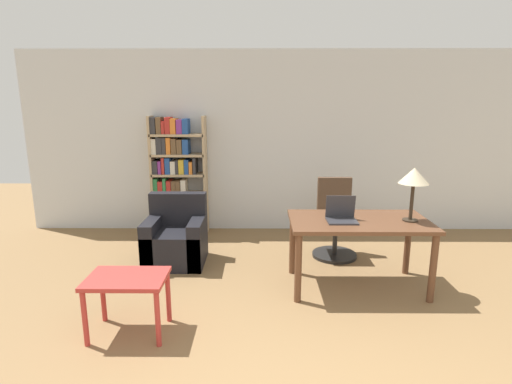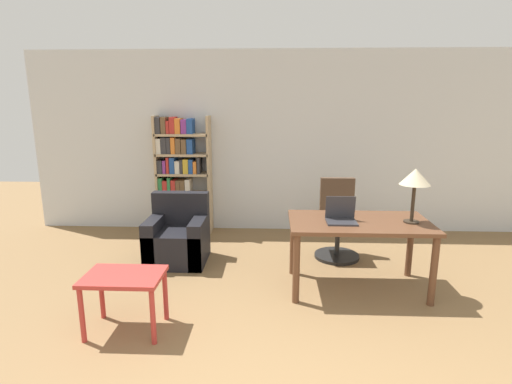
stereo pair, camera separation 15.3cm
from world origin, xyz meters
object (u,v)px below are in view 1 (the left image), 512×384
object	(u,v)px
laptop	(341,216)
armchair	(176,240)
table_lamp	(414,178)
desk	(359,229)
side_table_blue	(127,286)
office_chair	(335,223)
bookshelf	(175,176)

from	to	relation	value
laptop	armchair	size ratio (longest dim) A/B	0.36
laptop	table_lamp	size ratio (longest dim) A/B	0.55
desk	side_table_blue	xyz separation A→B (m)	(-2.16, -0.91, -0.21)
laptop	office_chair	size ratio (longest dim) A/B	0.30
table_lamp	office_chair	distance (m)	1.37
armchair	office_chair	bearing A→B (deg)	7.45
desk	side_table_blue	world-z (taller)	desk
desk	laptop	size ratio (longest dim) A/B	4.76
laptop	bookshelf	world-z (taller)	bookshelf
desk	office_chair	distance (m)	0.95
armchair	bookshelf	xyz separation A→B (m)	(-0.23, 1.18, 0.58)
office_chair	armchair	xyz separation A→B (m)	(-2.00, -0.26, -0.14)
side_table_blue	bookshelf	bearing A→B (deg)	93.04
armchair	laptop	bearing A→B (deg)	-20.49
desk	office_chair	size ratio (longest dim) A/B	1.44
laptop	side_table_blue	bearing A→B (deg)	-156.26
side_table_blue	armchair	size ratio (longest dim) A/B	0.79
office_chair	armchair	size ratio (longest dim) A/B	1.20
side_table_blue	bookshelf	size ratio (longest dim) A/B	0.38
table_lamp	desk	bearing A→B (deg)	176.32
desk	office_chair	bearing A→B (deg)	94.41
office_chair	armchair	distance (m)	2.03
desk	laptop	distance (m)	0.26
office_chair	side_table_blue	xyz separation A→B (m)	(-2.09, -1.83, 0.01)
office_chair	desk	bearing A→B (deg)	-85.59
side_table_blue	bookshelf	distance (m)	2.79
side_table_blue	armchair	world-z (taller)	armchair
bookshelf	office_chair	bearing A→B (deg)	-22.36
desk	table_lamp	bearing A→B (deg)	-3.68
desk	bookshelf	xyz separation A→B (m)	(-2.31, 1.84, 0.22)
armchair	table_lamp	bearing A→B (deg)	-14.99
office_chair	side_table_blue	distance (m)	2.78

